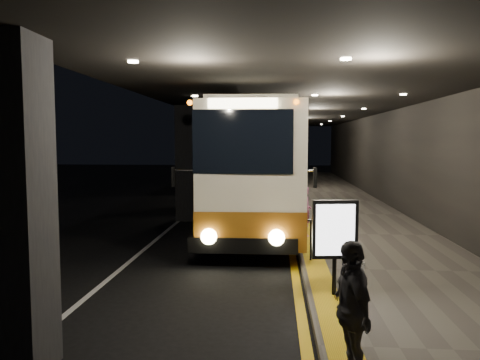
{
  "coord_description": "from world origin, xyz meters",
  "views": [
    {
      "loc": [
        1.88,
        -13.77,
        3.06
      ],
      "look_at": [
        0.65,
        2.42,
        1.7
      ],
      "focal_mm": 35.0,
      "sensor_mm": 36.0,
      "label": 1
    }
  ],
  "objects_px": {
    "coach_second": "(264,158)",
    "passenger_waiting_grey": "(351,311)",
    "coach_main": "(255,171)",
    "stanchion_post": "(311,241)",
    "passenger_boarding": "(305,211)",
    "info_sign": "(335,231)",
    "bag_plain": "(357,286)",
    "bag_polka": "(358,269)",
    "coach_third": "(265,155)"
  },
  "relations": [
    {
      "from": "bag_polka",
      "to": "stanchion_post",
      "type": "relative_size",
      "value": 0.32
    },
    {
      "from": "passenger_boarding",
      "to": "bag_plain",
      "type": "xyz_separation_m",
      "value": [
        0.67,
        -5.34,
        -0.64
      ]
    },
    {
      "from": "coach_second",
      "to": "bag_plain",
      "type": "distance_m",
      "value": 24.73
    },
    {
      "from": "coach_second",
      "to": "stanchion_post",
      "type": "relative_size",
      "value": 12.45
    },
    {
      "from": "bag_polka",
      "to": "bag_plain",
      "type": "xyz_separation_m",
      "value": [
        -0.21,
        -1.11,
        -0.03
      ]
    },
    {
      "from": "bag_polka",
      "to": "bag_plain",
      "type": "bearing_deg",
      "value": -100.56
    },
    {
      "from": "bag_plain",
      "to": "coach_main",
      "type": "bearing_deg",
      "value": 105.78
    },
    {
      "from": "bag_plain",
      "to": "info_sign",
      "type": "xyz_separation_m",
      "value": [
        -0.47,
        -0.19,
        1.09
      ]
    },
    {
      "from": "coach_main",
      "to": "bag_polka",
      "type": "bearing_deg",
      "value": -72.03
    },
    {
      "from": "coach_main",
      "to": "bag_plain",
      "type": "distance_m",
      "value": 8.81
    },
    {
      "from": "passenger_boarding",
      "to": "bag_polka",
      "type": "xyz_separation_m",
      "value": [
        0.88,
        -4.22,
        -0.61
      ]
    },
    {
      "from": "coach_second",
      "to": "stanchion_post",
      "type": "height_order",
      "value": "coach_second"
    },
    {
      "from": "passenger_boarding",
      "to": "bag_plain",
      "type": "distance_m",
      "value": 5.42
    },
    {
      "from": "info_sign",
      "to": "passenger_waiting_grey",
      "type": "bearing_deg",
      "value": -100.57
    },
    {
      "from": "bag_polka",
      "to": "coach_main",
      "type": "bearing_deg",
      "value": 109.55
    },
    {
      "from": "coach_main",
      "to": "stanchion_post",
      "type": "distance_m",
      "value": 6.32
    },
    {
      "from": "coach_main",
      "to": "coach_second",
      "type": "relative_size",
      "value": 1.06
    },
    {
      "from": "passenger_waiting_grey",
      "to": "info_sign",
      "type": "xyz_separation_m",
      "value": [
        0.2,
        3.17,
        0.36
      ]
    },
    {
      "from": "passenger_boarding",
      "to": "passenger_waiting_grey",
      "type": "distance_m",
      "value": 8.7
    },
    {
      "from": "passenger_waiting_grey",
      "to": "bag_plain",
      "type": "bearing_deg",
      "value": 157.71
    },
    {
      "from": "coach_main",
      "to": "bag_plain",
      "type": "relative_size",
      "value": 49.55
    },
    {
      "from": "passenger_boarding",
      "to": "bag_polka",
      "type": "bearing_deg",
      "value": -176.76
    },
    {
      "from": "passenger_boarding",
      "to": "bag_plain",
      "type": "bearing_deg",
      "value": 178.66
    },
    {
      "from": "passenger_waiting_grey",
      "to": "bag_polka",
      "type": "xyz_separation_m",
      "value": [
        0.88,
        4.48,
        -0.71
      ]
    },
    {
      "from": "bag_plain",
      "to": "passenger_waiting_grey",
      "type": "bearing_deg",
      "value": -101.24
    },
    {
      "from": "coach_second",
      "to": "bag_plain",
      "type": "bearing_deg",
      "value": -88.23
    },
    {
      "from": "coach_third",
      "to": "passenger_waiting_grey",
      "type": "height_order",
      "value": "coach_third"
    },
    {
      "from": "coach_second",
      "to": "bag_plain",
      "type": "xyz_separation_m",
      "value": [
        2.44,
        -24.56,
        -1.56
      ]
    },
    {
      "from": "passenger_boarding",
      "to": "passenger_waiting_grey",
      "type": "height_order",
      "value": "passenger_waiting_grey"
    },
    {
      "from": "info_sign",
      "to": "stanchion_post",
      "type": "xyz_separation_m",
      "value": [
        -0.25,
        2.55,
        -0.73
      ]
    },
    {
      "from": "bag_polka",
      "to": "passenger_boarding",
      "type": "bearing_deg",
      "value": 101.71
    },
    {
      "from": "passenger_boarding",
      "to": "bag_plain",
      "type": "relative_size",
      "value": 5.83
    },
    {
      "from": "coach_second",
      "to": "passenger_boarding",
      "type": "bearing_deg",
      "value": -88.63
    },
    {
      "from": "passenger_boarding",
      "to": "info_sign",
      "type": "bearing_deg",
      "value": 173.6
    },
    {
      "from": "coach_second",
      "to": "coach_third",
      "type": "xyz_separation_m",
      "value": [
        -0.1,
        11.07,
        -0.13
      ]
    },
    {
      "from": "coach_second",
      "to": "passenger_waiting_grey",
      "type": "relative_size",
      "value": 7.13
    },
    {
      "from": "coach_main",
      "to": "coach_third",
      "type": "height_order",
      "value": "coach_main"
    },
    {
      "from": "coach_second",
      "to": "passenger_waiting_grey",
      "type": "bearing_deg",
      "value": -90.27
    },
    {
      "from": "passenger_boarding",
      "to": "coach_main",
      "type": "bearing_deg",
      "value": 20.94
    },
    {
      "from": "coach_second",
      "to": "passenger_boarding",
      "type": "xyz_separation_m",
      "value": [
        1.77,
        -19.23,
        -0.92
      ]
    },
    {
      "from": "stanchion_post",
      "to": "passenger_boarding",
      "type": "bearing_deg",
      "value": 89.04
    },
    {
      "from": "bag_polka",
      "to": "stanchion_post",
      "type": "height_order",
      "value": "stanchion_post"
    },
    {
      "from": "coach_third",
      "to": "stanchion_post",
      "type": "xyz_separation_m",
      "value": [
        1.82,
        -33.28,
        -1.07
      ]
    },
    {
      "from": "coach_second",
      "to": "stanchion_post",
      "type": "xyz_separation_m",
      "value": [
        1.72,
        -22.21,
        -1.2
      ]
    },
    {
      "from": "coach_main",
      "to": "passenger_waiting_grey",
      "type": "relative_size",
      "value": 7.55
    },
    {
      "from": "bag_polka",
      "to": "info_sign",
      "type": "xyz_separation_m",
      "value": [
        -0.68,
        -1.31,
        1.07
      ]
    },
    {
      "from": "bag_polka",
      "to": "bag_plain",
      "type": "relative_size",
      "value": 1.2
    },
    {
      "from": "coach_main",
      "to": "info_sign",
      "type": "xyz_separation_m",
      "value": [
        1.88,
        -8.52,
        -0.57
      ]
    },
    {
      "from": "bag_plain",
      "to": "info_sign",
      "type": "relative_size",
      "value": 0.15
    },
    {
      "from": "bag_plain",
      "to": "stanchion_post",
      "type": "relative_size",
      "value": 0.27
    }
  ]
}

